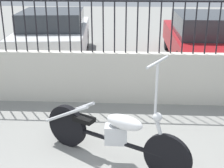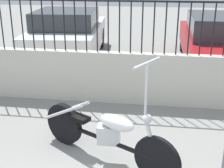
% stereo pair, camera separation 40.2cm
% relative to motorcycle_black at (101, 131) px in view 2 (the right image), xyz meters
% --- Properties ---
extents(low_wall, '(9.17, 0.18, 0.96)m').
position_rel_motorcycle_black_xyz_m(low_wall, '(0.29, 1.92, 0.08)').
color(low_wall, beige).
rests_on(low_wall, ground_plane).
extents(fence_railing, '(9.17, 0.04, 0.92)m').
position_rel_motorcycle_black_xyz_m(fence_railing, '(0.29, 1.92, 1.17)').
color(fence_railing, black).
rests_on(fence_railing, low_wall).
extents(motorcycle_black, '(1.91, 1.12, 1.44)m').
position_rel_motorcycle_black_xyz_m(motorcycle_black, '(0.00, 0.00, 0.00)').
color(motorcycle_black, black).
rests_on(motorcycle_black, ground_plane).
extents(car_white, '(2.12, 4.06, 1.35)m').
position_rel_motorcycle_black_xyz_m(car_white, '(-1.85, 4.96, 0.29)').
color(car_white, black).
rests_on(car_white, ground_plane).
extents(car_red, '(1.88, 4.55, 1.32)m').
position_rel_motorcycle_black_xyz_m(car_red, '(2.27, 4.73, 0.27)').
color(car_red, black).
rests_on(car_red, ground_plane).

